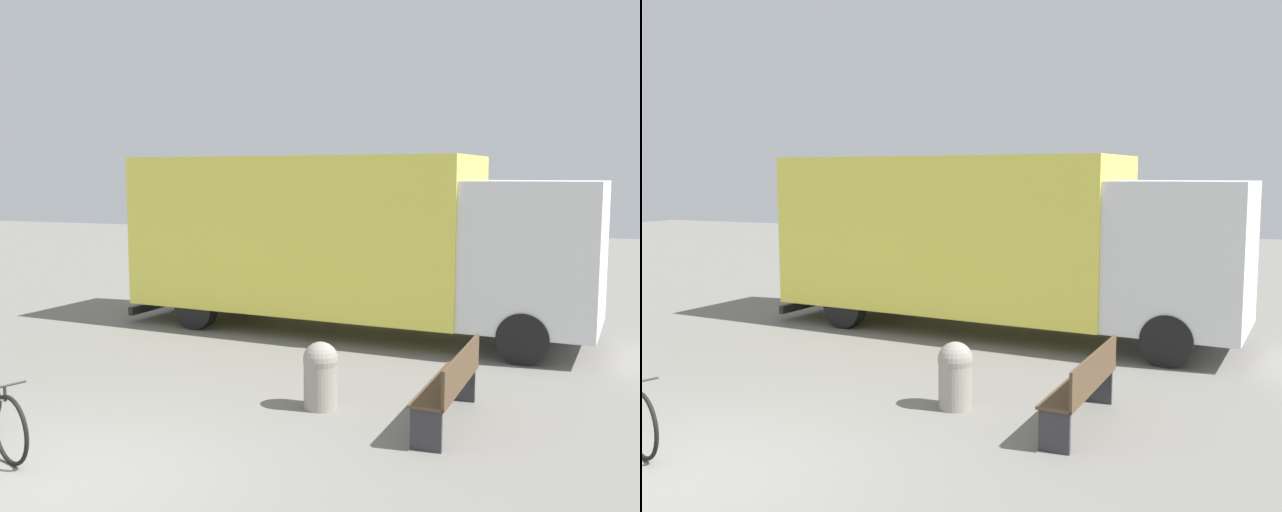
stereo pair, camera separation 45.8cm
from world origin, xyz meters
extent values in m
plane|color=slate|center=(0.00, 0.00, 0.00)|extent=(60.00, 60.00, 0.00)
cube|color=#EAE04C|center=(-0.31, 7.38, 1.82)|extent=(6.60, 2.83, 2.83)
cube|color=silver|center=(3.95, 7.06, 1.61)|extent=(2.28, 2.41, 2.41)
cube|color=black|center=(-3.57, 7.63, 0.22)|extent=(0.27, 2.24, 0.16)
cylinder|color=black|center=(4.02, 8.07, 0.40)|extent=(0.83, 0.34, 0.81)
cylinder|color=black|center=(3.87, 6.05, 0.40)|extent=(0.83, 0.34, 0.81)
cylinder|color=black|center=(-2.00, 8.53, 0.40)|extent=(0.83, 0.34, 0.81)
cylinder|color=black|center=(-2.16, 6.50, 0.40)|extent=(0.83, 0.34, 0.81)
cube|color=brown|center=(3.24, 2.98, 0.47)|extent=(0.48, 1.94, 0.04)
cube|color=brown|center=(3.43, 2.97, 0.67)|extent=(0.12, 1.93, 0.44)
cube|color=#2D2D33|center=(3.20, 2.07, 0.23)|extent=(0.34, 0.06, 0.45)
cube|color=#2D2D33|center=(3.28, 3.89, 0.23)|extent=(0.34, 0.06, 0.45)
torus|color=black|center=(-0.63, 0.24, 0.36)|extent=(0.69, 0.29, 0.72)
cylinder|color=gray|center=(1.67, 2.98, 0.31)|extent=(0.42, 0.42, 0.62)
sphere|color=gray|center=(1.67, 2.98, 0.62)|extent=(0.44, 0.44, 0.44)
camera|label=1|loc=(4.70, -5.13, 2.92)|focal=40.00mm
camera|label=2|loc=(5.12, -4.96, 2.92)|focal=40.00mm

